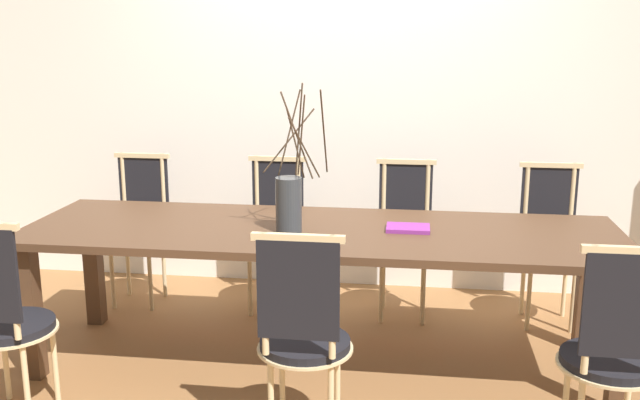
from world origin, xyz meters
TOP-DOWN VIEW (x-y plane):
  - ground_plane at (0.00, 0.00)m, footprint 16.00×16.00m
  - wall_rear at (0.00, 1.29)m, footprint 12.00×0.06m
  - dining_table at (0.00, 0.00)m, footprint 3.05×0.93m
  - chair_near_leftend at (-1.31, -0.77)m, footprint 0.41×0.41m
  - chair_near_left at (0.03, -0.77)m, footprint 0.41×0.41m
  - chair_near_center at (1.27, -0.77)m, footprint 0.41×0.41m
  - chair_far_leftend at (-1.29, 0.77)m, footprint 0.41×0.41m
  - chair_far_left at (-0.39, 0.77)m, footprint 0.41×0.41m
  - chair_far_center at (0.42, 0.77)m, footprint 0.41×0.41m
  - chair_far_right at (1.29, 0.77)m, footprint 0.41×0.41m
  - vase_centerpiece at (-0.14, -0.08)m, footprint 0.34×0.36m
  - book_stack at (0.45, 0.03)m, footprint 0.22×0.16m

SIDE VIEW (x-z plane):
  - ground_plane at x=0.00m, z-range 0.00..0.00m
  - chair_near_leftend at x=-1.31m, z-range 0.03..0.99m
  - chair_near_left at x=0.03m, z-range 0.03..0.99m
  - chair_near_center at x=1.27m, z-range 0.03..0.99m
  - chair_far_leftend at x=-1.29m, z-range 0.03..0.99m
  - chair_far_left at x=-0.39m, z-range 0.03..0.99m
  - chair_far_center at x=0.42m, z-range 0.03..0.99m
  - chair_far_right at x=1.29m, z-range 0.03..0.99m
  - dining_table at x=0.00m, z-range 0.29..1.03m
  - book_stack at x=0.45m, z-range 0.74..0.76m
  - vase_centerpiece at x=-0.14m, z-range 0.53..1.27m
  - wall_rear at x=0.00m, z-range 0.00..3.20m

